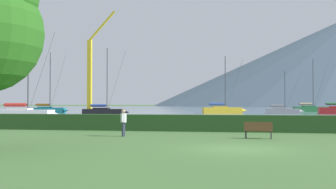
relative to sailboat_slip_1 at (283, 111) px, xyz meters
name	(u,v)px	position (x,y,z in m)	size (l,w,h in m)	color
ground_plane	(237,149)	(-8.34, -63.14, -0.60)	(1000.00, 1000.00, 0.00)	#477038
harbor_water	(239,109)	(-8.34, 73.86, -0.60)	(320.00, 246.00, 0.00)	gray
hedge_line	(238,123)	(-8.34, -52.14, -0.01)	(80.00, 1.20, 1.19)	#284C23
sailboat_slip_1	(283,111)	(0.00, 0.00, 0.00)	(7.35, 2.36, 8.23)	#9E9EA3
sailboat_slip_2	(104,111)	(-30.58, -16.23, 0.07)	(7.87, 2.38, 11.31)	black
sailboat_slip_3	(48,110)	(-47.40, -3.01, 0.11)	(8.33, 2.84, 12.60)	#19707A
sailboat_slip_4	(24,113)	(-35.50, -33.28, 0.13)	(8.75, 3.17, 11.76)	white
sailboat_slip_5	(311,109)	(8.52, 19.59, 0.16)	(9.15, 3.77, 12.54)	#236B38
sailboat_slip_8	(223,110)	(-11.55, 0.12, 0.13)	(8.99, 4.13, 11.44)	gold
park_bench_near_path	(258,129)	(-7.18, -57.64, -0.07)	(1.61, 0.59, 0.95)	brown
person_standing_walker	(123,120)	(-15.18, -57.45, 0.37)	(0.36, 0.57, 1.65)	#2D3347
dock_crane	(90,80)	(-37.73, -3.95, 6.12)	(6.32, 2.00, 20.50)	#333338
distant_hill_east_ridge	(283,82)	(35.91, 346.59, 23.76)	(185.03, 185.03, 48.72)	slate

